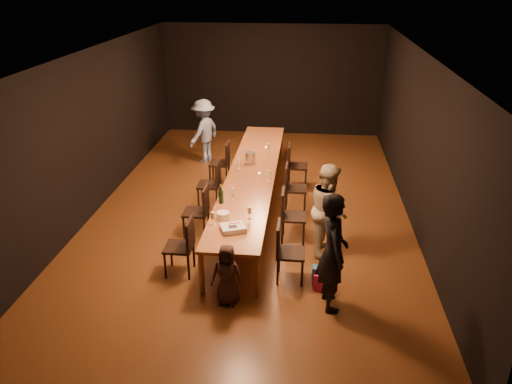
# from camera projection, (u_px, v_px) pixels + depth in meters

# --- Properties ---
(ground) EXTENTS (10.00, 10.00, 0.00)m
(ground) POSITION_uv_depth(u_px,v_px,m) (252.00, 208.00, 9.85)
(ground) COLOR #4E2713
(ground) RESTS_ON ground
(room_shell) EXTENTS (6.04, 10.04, 3.02)m
(room_shell) POSITION_uv_depth(u_px,v_px,m) (252.00, 104.00, 9.00)
(room_shell) COLOR black
(room_shell) RESTS_ON ground
(table) EXTENTS (0.90, 6.00, 0.75)m
(table) POSITION_uv_depth(u_px,v_px,m) (252.00, 175.00, 9.56)
(table) COLOR brown
(table) RESTS_ON ground
(chair_right_0) EXTENTS (0.42, 0.42, 0.93)m
(chair_right_0) POSITION_uv_depth(u_px,v_px,m) (291.00, 252.00, 7.40)
(chair_right_0) COLOR black
(chair_right_0) RESTS_ON ground
(chair_right_1) EXTENTS (0.42, 0.42, 0.93)m
(chair_right_1) POSITION_uv_depth(u_px,v_px,m) (294.00, 216.00, 8.49)
(chair_right_1) COLOR black
(chair_right_1) RESTS_ON ground
(chair_right_2) EXTENTS (0.42, 0.42, 0.93)m
(chair_right_2) POSITION_uv_depth(u_px,v_px,m) (296.00, 188.00, 9.58)
(chair_right_2) COLOR black
(chair_right_2) RESTS_ON ground
(chair_right_3) EXTENTS (0.42, 0.42, 0.93)m
(chair_right_3) POSITION_uv_depth(u_px,v_px,m) (298.00, 166.00, 10.66)
(chair_right_3) COLOR black
(chair_right_3) RESTS_ON ground
(chair_left_0) EXTENTS (0.42, 0.42, 0.93)m
(chair_left_0) POSITION_uv_depth(u_px,v_px,m) (179.00, 246.00, 7.56)
(chair_left_0) COLOR black
(chair_left_0) RESTS_ON ground
(chair_left_1) EXTENTS (0.42, 0.42, 0.93)m
(chair_left_1) POSITION_uv_depth(u_px,v_px,m) (196.00, 211.00, 8.65)
(chair_left_1) COLOR black
(chair_left_1) RESTS_ON ground
(chair_left_2) EXTENTS (0.42, 0.42, 0.93)m
(chair_left_2) POSITION_uv_depth(u_px,v_px,m) (209.00, 184.00, 9.74)
(chair_left_2) COLOR black
(chair_left_2) RESTS_ON ground
(chair_left_3) EXTENTS (0.42, 0.42, 0.93)m
(chair_left_3) POSITION_uv_depth(u_px,v_px,m) (219.00, 163.00, 10.83)
(chair_left_3) COLOR black
(chair_left_3) RESTS_ON ground
(woman_birthday) EXTENTS (0.53, 0.69, 1.71)m
(woman_birthday) POSITION_uv_depth(u_px,v_px,m) (333.00, 252.00, 6.65)
(woman_birthday) COLOR black
(woman_birthday) RESTS_ON ground
(woman_tan) EXTENTS (0.60, 0.76, 1.54)m
(woman_tan) POSITION_uv_depth(u_px,v_px,m) (329.00, 209.00, 8.03)
(woman_tan) COLOR #BDAF8E
(woman_tan) RESTS_ON ground
(man_blue) EXTENTS (0.93, 1.14, 1.53)m
(man_blue) POSITION_uv_depth(u_px,v_px,m) (204.00, 131.00, 11.91)
(man_blue) COLOR #7F98C4
(man_blue) RESTS_ON ground
(child) EXTENTS (0.48, 0.35, 0.91)m
(child) POSITION_uv_depth(u_px,v_px,m) (227.00, 275.00, 6.87)
(child) COLOR #392520
(child) RESTS_ON ground
(gift_bag_red) EXTENTS (0.25, 0.19, 0.26)m
(gift_bag_red) POSITION_uv_depth(u_px,v_px,m) (322.00, 283.00, 7.26)
(gift_bag_red) COLOR #DB205D
(gift_bag_red) RESTS_ON ground
(gift_bag_blue) EXTENTS (0.23, 0.16, 0.28)m
(gift_bag_blue) POSITION_uv_depth(u_px,v_px,m) (320.00, 275.00, 7.43)
(gift_bag_blue) COLOR #2963B5
(gift_bag_blue) RESTS_ON ground
(birthday_cake) EXTENTS (0.44, 0.40, 0.08)m
(birthday_cake) POSITION_uv_depth(u_px,v_px,m) (233.00, 228.00, 7.40)
(birthday_cake) COLOR white
(birthday_cake) RESTS_ON table
(plate_stack) EXTENTS (0.26, 0.26, 0.11)m
(plate_stack) POSITION_uv_depth(u_px,v_px,m) (223.00, 216.00, 7.74)
(plate_stack) COLOR white
(plate_stack) RESTS_ON table
(champagne_bottle) EXTENTS (0.09, 0.09, 0.33)m
(champagne_bottle) POSITION_uv_depth(u_px,v_px,m) (221.00, 194.00, 8.23)
(champagne_bottle) COLOR black
(champagne_bottle) RESTS_ON table
(ice_bucket) EXTENTS (0.24, 0.24, 0.22)m
(ice_bucket) POSITION_uv_depth(u_px,v_px,m) (250.00, 158.00, 9.96)
(ice_bucket) COLOR silver
(ice_bucket) RESTS_ON table
(wineglass_0) EXTENTS (0.06, 0.06, 0.21)m
(wineglass_0) POSITION_uv_depth(u_px,v_px,m) (213.00, 218.00, 7.56)
(wineglass_0) COLOR beige
(wineglass_0) RESTS_ON table
(wineglass_1) EXTENTS (0.06, 0.06, 0.21)m
(wineglass_1) POSITION_uv_depth(u_px,v_px,m) (249.00, 213.00, 7.72)
(wineglass_1) COLOR beige
(wineglass_1) RESTS_ON table
(wineglass_2) EXTENTS (0.06, 0.06, 0.21)m
(wineglass_2) POSITION_uv_depth(u_px,v_px,m) (233.00, 193.00, 8.39)
(wineglass_2) COLOR silver
(wineglass_2) RESTS_ON table
(wineglass_3) EXTENTS (0.06, 0.06, 0.21)m
(wineglass_3) POSITION_uv_depth(u_px,v_px,m) (269.00, 176.00, 9.11)
(wineglass_3) COLOR beige
(wineglass_3) RESTS_ON table
(wineglass_4) EXTENTS (0.06, 0.06, 0.21)m
(wineglass_4) POSITION_uv_depth(u_px,v_px,m) (239.00, 164.00, 9.69)
(wineglass_4) COLOR silver
(wineglass_4) RESTS_ON table
(wineglass_5) EXTENTS (0.06, 0.06, 0.21)m
(wineglass_5) POSITION_uv_depth(u_px,v_px,m) (268.00, 148.00, 10.52)
(wineglass_5) COLOR silver
(wineglass_5) RESTS_ON table
(tealight_near) EXTENTS (0.05, 0.05, 0.03)m
(tealight_near) POSITION_uv_depth(u_px,v_px,m) (245.00, 229.00, 7.43)
(tealight_near) COLOR #B2B7B2
(tealight_near) RESTS_ON table
(tealight_mid) EXTENTS (0.05, 0.05, 0.03)m
(tealight_mid) POSITION_uv_depth(u_px,v_px,m) (259.00, 174.00, 9.42)
(tealight_mid) COLOR #B2B7B2
(tealight_mid) RESTS_ON table
(tealight_far) EXTENTS (0.05, 0.05, 0.03)m
(tealight_far) POSITION_uv_depth(u_px,v_px,m) (266.00, 148.00, 10.81)
(tealight_far) COLOR #B2B7B2
(tealight_far) RESTS_ON table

